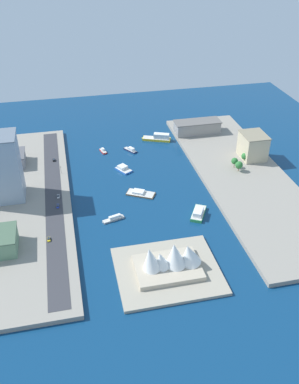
# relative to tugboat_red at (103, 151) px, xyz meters

# --- Properties ---
(ground_plane) EXTENTS (440.00, 440.00, 0.00)m
(ground_plane) POSITION_rel_tugboat_red_xyz_m (-19.25, 71.25, -1.11)
(ground_plane) COLOR navy
(quay_west) EXTENTS (70.00, 240.00, 3.31)m
(quay_west) POSITION_rel_tugboat_red_xyz_m (-107.84, 71.25, 0.55)
(quay_west) COLOR gray
(quay_west) RESTS_ON ground_plane
(quay_east) EXTENTS (70.00, 240.00, 3.31)m
(quay_east) POSITION_rel_tugboat_red_xyz_m (69.33, 71.25, 0.55)
(quay_east) COLOR gray
(quay_east) RESTS_ON ground_plane
(peninsula_point) EXTENTS (62.69, 53.67, 2.00)m
(peninsula_point) POSITION_rel_tugboat_red_xyz_m (-18.69, 165.28, -0.11)
(peninsula_point) COLOR #A89E89
(peninsula_point) RESTS_ON ground_plane
(road_strip) EXTENTS (12.58, 228.00, 0.15)m
(road_strip) POSITION_rel_tugboat_red_xyz_m (46.85, 71.25, 2.28)
(road_strip) COLOR #38383D
(road_strip) RESTS_ON quay_east
(tugboat_red) EXTENTS (6.18, 11.47, 3.28)m
(tugboat_red) POSITION_rel_tugboat_red_xyz_m (0.00, 0.00, 0.00)
(tugboat_red) COLOR red
(tugboat_red) RESTS_ON ground_plane
(ferry_green_doubledeck) EXTENTS (16.82, 21.43, 5.99)m
(ferry_green_doubledeck) POSITION_rel_tugboat_red_xyz_m (-55.09, 113.61, 1.20)
(ferry_green_doubledeck) COLOR #2D8C4C
(ferry_green_doubledeck) RESTS_ON ground_plane
(ferry_yellow_fast) EXTENTS (28.20, 17.29, 7.16)m
(ferry_yellow_fast) POSITION_rel_tugboat_red_xyz_m (-55.69, -12.67, 1.63)
(ferry_yellow_fast) COLOR yellow
(ferry_yellow_fast) RESTS_ON ground_plane
(barge_flat_brown) EXTENTS (23.44, 18.51, 3.08)m
(barge_flat_brown) POSITION_rel_tugboat_red_xyz_m (-19.29, 77.23, -0.03)
(barge_flat_brown) COLOR brown
(barge_flat_brown) RESTS_ON ground_plane
(yacht_sleek_gray) EXTENTS (16.87, 8.20, 3.52)m
(yacht_sleek_gray) POSITION_rel_tugboat_red_xyz_m (5.66, 105.79, 0.19)
(yacht_sleek_gray) COLOR #999EA3
(yacht_sleek_gray) RESTS_ON ground_plane
(catamaran_blue) EXTENTS (14.48, 16.83, 4.03)m
(catamaran_blue) POSITION_rel_tugboat_red_xyz_m (-12.61, 37.29, 0.42)
(catamaran_blue) COLOR blue
(catamaran_blue) RESTS_ON ground_plane
(patrol_launch_navy) EXTENTS (11.09, 14.09, 3.96)m
(patrol_launch_navy) POSITION_rel_tugboat_red_xyz_m (-24.95, 4.00, 0.38)
(patrol_launch_navy) COLOR #1E284C
(patrol_launch_navy) RESTS_ON ground_plane
(warehouse_low_gray) EXTENTS (29.08, 24.14, 10.39)m
(warehouse_low_gray) POSITION_rel_tugboat_red_xyz_m (82.78, 12.30, 7.43)
(warehouse_low_gray) COLOR gray
(warehouse_low_gray) RESTS_ON quay_east
(office_block_beige) EXTENTS (20.35, 24.79, 22.10)m
(office_block_beige) POSITION_rel_tugboat_red_xyz_m (-126.69, 44.32, 13.29)
(office_block_beige) COLOR #C6B793
(office_block_beige) RESTS_ON quay_west
(carpark_squat_concrete) EXTENTS (45.15, 17.21, 12.12)m
(carpark_squat_concrete) POSITION_rel_tugboat_red_xyz_m (-95.02, -14.67, 8.30)
(carpark_squat_concrete) COLOR gray
(carpark_squat_concrete) RESTS_ON quay_west
(suv_black) EXTENTS (2.22, 4.68, 1.59)m
(suv_black) POSITION_rel_tugboat_red_xyz_m (44.76, 13.59, 3.13)
(suv_black) COLOR black
(suv_black) RESTS_ON road_strip
(taxi_yellow_cab) EXTENTS (2.12, 4.56, 1.40)m
(taxi_yellow_cab) POSITION_rel_tugboat_red_xyz_m (51.34, 122.93, 3.06)
(taxi_yellow_cab) COLOR black
(taxi_yellow_cab) RESTS_ON road_strip
(hatchback_blue) EXTENTS (2.05, 4.67, 1.54)m
(hatchback_blue) POSITION_rel_tugboat_red_xyz_m (44.09, 85.62, 3.11)
(hatchback_blue) COLOR black
(hatchback_blue) RESTS_ON road_strip
(van_white) EXTENTS (2.05, 4.57, 1.56)m
(van_white) POSITION_rel_tugboat_red_xyz_m (43.21, 72.71, 3.14)
(van_white) COLOR black
(van_white) RESTS_ON road_strip
(traffic_light_waterfront) EXTENTS (0.36, 0.36, 6.50)m
(traffic_light_waterfront) POSITION_rel_tugboat_red_xyz_m (39.43, 36.94, 6.55)
(traffic_light_waterfront) COLOR black
(traffic_light_waterfront) RESTS_ON quay_east
(opera_landmark) EXTENTS (40.66, 28.57, 19.79)m
(opera_landmark) POSITION_rel_tugboat_red_xyz_m (-20.08, 165.28, 8.57)
(opera_landmark) COLOR #BCAD93
(opera_landmark) RESTS_ON peninsula_point
(park_tree_cluster) EXTENTS (18.44, 20.82, 9.04)m
(park_tree_cluster) POSITION_rel_tugboat_red_xyz_m (-109.14, 58.43, 7.89)
(park_tree_cluster) COLOR brown
(park_tree_cluster) RESTS_ON quay_west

